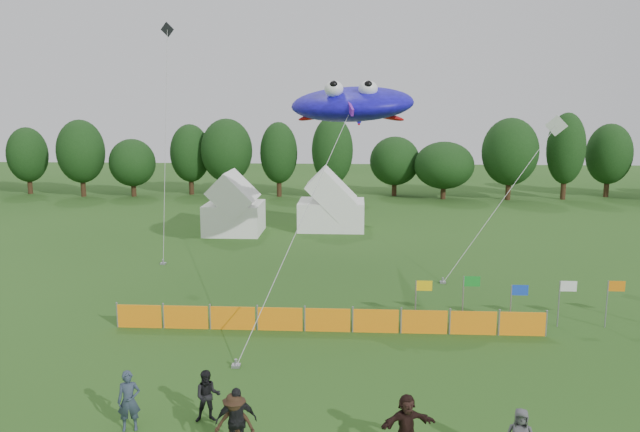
# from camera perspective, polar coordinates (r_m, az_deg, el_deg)

# --- Properties ---
(ground) EXTENTS (160.00, 160.00, 0.00)m
(ground) POSITION_cam_1_polar(r_m,az_deg,el_deg) (19.63, -1.07, -18.39)
(ground) COLOR #234C16
(ground) RESTS_ON ground
(treeline) EXTENTS (104.57, 8.78, 8.36)m
(treeline) POSITION_cam_1_polar(r_m,az_deg,el_deg) (62.31, 3.56, 5.49)
(treeline) COLOR #382314
(treeline) RESTS_ON ground
(tent_left) EXTENTS (4.11, 4.11, 3.62)m
(tent_left) POSITION_cam_1_polar(r_m,az_deg,el_deg) (45.88, -7.86, 0.70)
(tent_left) COLOR white
(tent_left) RESTS_ON ground
(tent_right) EXTENTS (4.99, 3.99, 3.52)m
(tent_right) POSITION_cam_1_polar(r_m,az_deg,el_deg) (46.93, 1.06, 0.95)
(tent_right) COLOR white
(tent_right) RESTS_ON ground
(barrier_fence) EXTENTS (17.90, 0.06, 1.00)m
(barrier_fence) POSITION_cam_1_polar(r_m,az_deg,el_deg) (26.33, 0.69, -9.49)
(barrier_fence) COLOR orange
(barrier_fence) RESTS_ON ground
(flag_row) EXTENTS (10.73, 0.61, 2.12)m
(flag_row) POSITION_cam_1_polar(r_m,az_deg,el_deg) (28.41, 19.38, -6.80)
(flag_row) COLOR gray
(flag_row) RESTS_ON ground
(spectator_a) EXTENTS (0.75, 0.58, 1.80)m
(spectator_a) POSITION_cam_1_polar(r_m,az_deg,el_deg) (19.67, -17.07, -15.85)
(spectator_a) COLOR #2B3748
(spectator_a) RESTS_ON ground
(spectator_b) EXTENTS (0.89, 0.76, 1.59)m
(spectator_b) POSITION_cam_1_polar(r_m,az_deg,el_deg) (19.66, -10.23, -15.90)
(spectator_b) COLOR black
(spectator_b) RESTS_ON ground
(spectator_c) EXTENTS (1.15, 0.68, 1.75)m
(spectator_c) POSITION_cam_1_polar(r_m,az_deg,el_deg) (17.92, -7.79, -18.30)
(spectator_c) COLOR black
(spectator_c) RESTS_ON ground
(spectator_d) EXTENTS (1.20, 0.75, 1.90)m
(spectator_d) POSITION_cam_1_polar(r_m,az_deg,el_deg) (17.88, -7.68, -18.07)
(spectator_d) COLOR black
(spectator_d) RESTS_ON ground
(spectator_f) EXTENTS (1.63, 0.93, 1.67)m
(spectator_f) POSITION_cam_1_polar(r_m,az_deg,el_deg) (18.01, 7.92, -18.29)
(spectator_f) COLOR black
(spectator_f) RESTS_ON ground
(stingray_kite) EXTENTS (8.45, 21.09, 10.58)m
(stingray_kite) POSITION_cam_1_polar(r_m,az_deg,el_deg) (33.39, 2.93, 10.16)
(stingray_kite) COLOR #1B10E3
(stingray_kite) RESTS_ON ground
(small_kite_white) EXTENTS (7.50, 4.75, 8.76)m
(small_kite_white) POSITION_cam_1_polar(r_m,az_deg,el_deg) (36.80, 18.37, 4.31)
(small_kite_white) COLOR white
(small_kite_white) RESTS_ON ground
(small_kite_dark) EXTENTS (1.18, 5.04, 14.41)m
(small_kite_dark) POSITION_cam_1_polar(r_m,az_deg,el_deg) (39.82, -13.92, 8.71)
(small_kite_dark) COLOR black
(small_kite_dark) RESTS_ON ground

